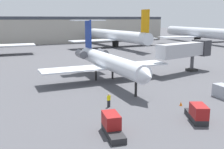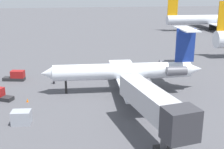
% 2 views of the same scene
% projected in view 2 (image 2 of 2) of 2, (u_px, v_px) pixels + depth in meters
% --- Properties ---
extents(ground_plane, '(400.00, 400.00, 0.10)m').
position_uv_depth(ground_plane, '(118.00, 85.00, 53.09)').
color(ground_plane, '#4C4C51').
extents(regional_jet, '(22.91, 26.96, 10.41)m').
position_uv_depth(regional_jet, '(128.00, 70.00, 48.71)').
color(regional_jet, silver).
rests_on(regional_jet, ground_plane).
extents(jet_bridge, '(14.06, 5.25, 6.25)m').
position_uv_depth(jet_bridge, '(157.00, 107.00, 31.71)').
color(jet_bridge, '#ADADB2').
rests_on(jet_bridge, ground_plane).
extents(ground_crew_marshaller, '(0.47, 0.41, 1.69)m').
position_uv_depth(ground_crew_marshaller, '(54.00, 79.00, 53.10)').
color(ground_crew_marshaller, black).
rests_on(ground_crew_marshaller, ground_plane).
extents(baggage_tug_trailing, '(2.22, 4.21, 1.90)m').
position_uv_depth(baggage_tug_trailing, '(16.00, 76.00, 55.01)').
color(baggage_tug_trailing, '#262628').
rests_on(baggage_tug_trailing, ground_plane).
extents(cargo_container_uld, '(1.90, 2.55, 1.77)m').
position_uv_depth(cargo_container_uld, '(21.00, 117.00, 37.64)').
color(cargo_container_uld, '#999EA8').
rests_on(cargo_container_uld, ground_plane).
extents(traffic_cone_near, '(0.36, 0.36, 0.55)m').
position_uv_depth(traffic_cone_near, '(27.00, 100.00, 44.93)').
color(traffic_cone_near, orange).
rests_on(traffic_cone_near, ground_plane).
extents(parked_airliner_west_end, '(32.37, 38.45, 13.04)m').
position_uv_depth(parked_airliner_west_end, '(213.00, 20.00, 117.15)').
color(parked_airliner_west_end, silver).
rests_on(parked_airliner_west_end, ground_plane).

